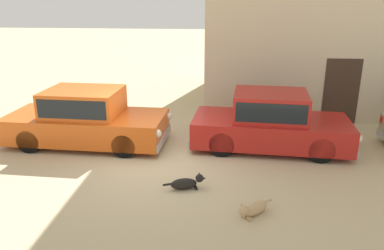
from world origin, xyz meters
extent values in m
plane|color=tan|center=(0.00, 0.00, 0.00)|extent=(80.00, 80.00, 0.00)
cube|color=#D15619|center=(-2.00, 0.99, 0.50)|extent=(4.37, 1.98, 0.70)
cube|color=#D15619|center=(-2.05, 0.99, 1.20)|extent=(2.03, 1.64, 0.70)
cube|color=black|center=(-2.05, 0.99, 1.21)|extent=(1.88, 1.66, 0.49)
cube|color=#999BA0|center=(0.13, 0.91, 0.26)|extent=(0.18, 1.79, 0.20)
cube|color=#999BA0|center=(-4.13, 1.07, 0.26)|extent=(0.18, 1.79, 0.20)
sphere|color=silver|center=(0.18, 1.65, 0.66)|extent=(0.20, 0.20, 0.20)
sphere|color=silver|center=(0.13, 0.18, 0.66)|extent=(0.20, 0.20, 0.20)
cube|color=red|center=(-4.11, 1.86, 0.67)|extent=(0.05, 0.18, 0.18)
cylinder|color=black|center=(-0.68, 1.76, 0.31)|extent=(0.63, 0.22, 0.62)
cylinder|color=black|center=(-0.74, 0.13, 0.31)|extent=(0.63, 0.22, 0.62)
cylinder|color=black|center=(-3.26, 1.85, 0.31)|extent=(0.63, 0.22, 0.62)
cylinder|color=black|center=(-3.32, 0.22, 0.31)|extent=(0.63, 0.22, 0.62)
cube|color=#AD1E19|center=(3.03, 1.14, 0.49)|extent=(4.24, 2.09, 0.69)
cube|color=#AD1E19|center=(2.99, 1.14, 1.19)|extent=(2.00, 1.68, 0.71)
cube|color=black|center=(2.99, 1.14, 1.20)|extent=(1.85, 1.69, 0.50)
cube|color=#999BA0|center=(5.07, 0.99, 0.26)|extent=(0.24, 1.77, 0.20)
cube|color=#999BA0|center=(1.00, 1.28, 0.26)|extent=(0.24, 1.77, 0.20)
sphere|color=silver|center=(5.15, 1.71, 0.65)|extent=(0.20, 0.20, 0.20)
sphere|color=silver|center=(5.05, 0.27, 0.65)|extent=(0.20, 0.20, 0.20)
cube|color=red|center=(1.05, 2.06, 0.66)|extent=(0.05, 0.18, 0.18)
cube|color=red|center=(0.94, 0.50, 0.66)|extent=(0.05, 0.18, 0.18)
cylinder|color=black|center=(4.32, 1.85, 0.33)|extent=(0.67, 0.25, 0.65)
cylinder|color=black|center=(4.21, 0.25, 0.33)|extent=(0.67, 0.25, 0.65)
cylinder|color=black|center=(1.86, 2.02, 0.33)|extent=(0.67, 0.25, 0.65)
cylinder|color=black|center=(1.74, 0.42, 0.33)|extent=(0.67, 0.25, 0.65)
cube|color=red|center=(6.22, 1.93, 0.64)|extent=(0.04, 0.18, 0.18)
cube|color=#38281E|center=(5.47, 3.47, 1.05)|extent=(1.10, 0.02, 2.10)
cylinder|color=tan|center=(2.31, -2.53, 0.03)|extent=(0.11, 0.11, 0.06)
cylinder|color=tan|center=(2.21, -2.44, 0.03)|extent=(0.11, 0.11, 0.06)
ellipsoid|color=tan|center=(2.44, -2.29, 0.12)|extent=(0.56, 0.58, 0.24)
sphere|color=tan|center=(2.20, -2.56, 0.22)|extent=(0.18, 0.18, 0.18)
cone|color=tan|center=(2.13, -2.63, 0.21)|extent=(0.14, 0.14, 0.10)
cone|color=tan|center=(2.24, -2.59, 0.30)|extent=(0.09, 0.09, 0.08)
cone|color=tan|center=(2.16, -2.52, 0.30)|extent=(0.09, 0.09, 0.08)
cylinder|color=tan|center=(2.70, -2.02, 0.14)|extent=(0.18, 0.19, 0.07)
cylinder|color=black|center=(1.19, -1.30, 0.03)|extent=(0.09, 0.11, 0.06)
cylinder|color=black|center=(1.23, -1.44, 0.03)|extent=(0.09, 0.11, 0.06)
ellipsoid|color=black|center=(0.97, -1.44, 0.12)|extent=(0.61, 0.38, 0.24)
sphere|color=black|center=(1.30, -1.35, 0.22)|extent=(0.18, 0.18, 0.18)
cone|color=black|center=(1.39, -1.32, 0.21)|extent=(0.12, 0.12, 0.10)
cone|color=black|center=(1.29, -1.29, 0.30)|extent=(0.08, 0.08, 0.08)
cone|color=black|center=(1.32, -1.40, 0.30)|extent=(0.08, 0.08, 0.08)
cylinder|color=black|center=(0.63, -1.54, 0.14)|extent=(0.21, 0.10, 0.06)
camera|label=1|loc=(1.81, -8.70, 3.94)|focal=35.60mm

